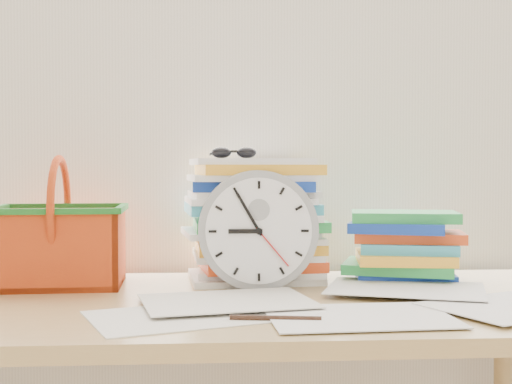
{
  "coord_description": "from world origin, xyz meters",
  "views": [
    {
      "loc": [
        -0.07,
        0.21,
        1.01
      ],
      "look_at": [
        0.02,
        1.6,
        0.96
      ],
      "focal_mm": 50.0,
      "sensor_mm": 36.0,
      "label": 1
    }
  ],
  "objects": [
    {
      "name": "sunglasses",
      "position": [
        -0.01,
        1.82,
        1.04
      ],
      "size": [
        0.12,
        0.1,
        0.03
      ],
      "primitive_type": null,
      "rotation": [
        0.0,
        0.0,
        0.02
      ],
      "color": "black",
      "rests_on": "paper_stack"
    },
    {
      "name": "clock",
      "position": [
        0.03,
        1.7,
        0.88
      ],
      "size": [
        0.25,
        0.05,
        0.25
      ],
      "primitive_type": "cylinder",
      "rotation": [
        1.57,
        0.0,
        0.0
      ],
      "color": "#939597",
      "rests_on": "desk"
    },
    {
      "name": "desk",
      "position": [
        0.0,
        1.6,
        0.68
      ],
      "size": [
        1.4,
        0.7,
        0.75
      ],
      "color": "tan",
      "rests_on": "ground"
    },
    {
      "name": "pen",
      "position": [
        0.04,
        1.39,
        0.76
      ],
      "size": [
        0.15,
        0.03,
        0.01
      ],
      "primitive_type": "cylinder",
      "rotation": [
        0.0,
        1.57,
        -0.16
      ],
      "color": "black",
      "rests_on": "desk"
    },
    {
      "name": "paper_stack",
      "position": [
        0.03,
        1.84,
        0.89
      ],
      "size": [
        0.33,
        0.28,
        0.28
      ],
      "primitive_type": null,
      "rotation": [
        0.0,
        0.0,
        0.06
      ],
      "color": "white",
      "rests_on": "desk"
    },
    {
      "name": "book_stack",
      "position": [
        0.36,
        1.78,
        0.83
      ],
      "size": [
        0.31,
        0.26,
        0.16
      ],
      "primitive_type": null,
      "rotation": [
        0.0,
        0.0,
        -0.23
      ],
      "color": "white",
      "rests_on": "desk"
    },
    {
      "name": "curtain",
      "position": [
        0.0,
        1.98,
        1.3
      ],
      "size": [
        2.4,
        0.01,
        2.5
      ],
      "primitive_type": "cube",
      "color": "white",
      "rests_on": "room_shell"
    },
    {
      "name": "scattered_papers",
      "position": [
        0.0,
        1.6,
        0.76
      ],
      "size": [
        1.26,
        0.42,
        0.02
      ],
      "primitive_type": null,
      "color": "white",
      "rests_on": "desk"
    },
    {
      "name": "basket",
      "position": [
        -0.39,
        1.78,
        0.89
      ],
      "size": [
        0.28,
        0.23,
        0.28
      ],
      "primitive_type": null,
      "rotation": [
        0.0,
        0.0,
        0.04
      ],
      "color": "#E74D16",
      "rests_on": "desk"
    }
  ]
}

